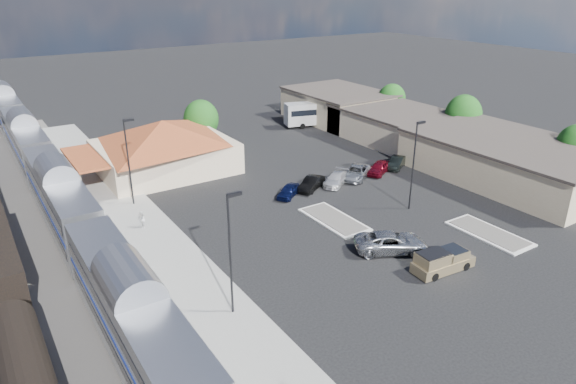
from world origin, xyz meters
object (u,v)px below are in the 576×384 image
pickup_truck (443,261)px  coach_bus (321,112)px  station_depot (164,146)px  suv (391,242)px

pickup_truck → coach_bus: coach_bus is taller
station_depot → coach_bus: (28.11, 6.59, -0.99)m
suv → pickup_truck: bearing=-134.8°
station_depot → suv: 30.80m
suv → station_depot: bearing=46.1°
coach_bus → suv: bearing=167.8°
station_depot → suv: station_depot is taller
pickup_truck → suv: 4.72m
coach_bus → station_depot: bearing=119.1°
coach_bus → pickup_truck: bearing=172.0°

